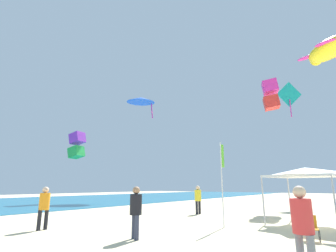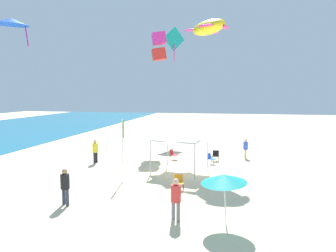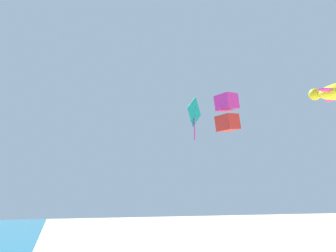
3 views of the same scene
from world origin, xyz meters
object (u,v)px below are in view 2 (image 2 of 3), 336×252
at_px(person_watching_sky, 246,147).
at_px(kite_delta_blue, 11,22).
at_px(banner_flag, 123,144).
at_px(kite_box_magenta, 159,46).
at_px(folding_chair_right_of_tent, 173,154).
at_px(person_by_tent, 95,149).
at_px(folding_chair_facing_ocean, 216,155).
at_px(folding_chair_near_cooler, 179,181).
at_px(beach_umbrella, 224,179).
at_px(person_kite_handler, 176,196).
at_px(canopy_tent, 180,136).
at_px(kite_diamond_teal, 174,40).
at_px(kite_turtle_yellow, 208,28).
at_px(person_near_umbrella, 65,184).
at_px(folding_chair_left_of_tent, 211,158).

xyz_separation_m(person_watching_sky, kite_delta_blue, (6.25, 26.54, 12.80)).
relative_size(banner_flag, person_watching_sky, 2.40).
relative_size(banner_flag, kite_box_magenta, 1.37).
xyz_separation_m(folding_chair_right_of_tent, person_by_tent, (-2.35, 5.74, 0.60)).
bearing_deg(person_watching_sky, person_by_tent, 108.90).
bearing_deg(person_watching_sky, kite_box_magenta, 62.41).
xyz_separation_m(folding_chair_facing_ocean, person_by_tent, (-2.59, 9.15, 0.60)).
distance_m(folding_chair_near_cooler, folding_chair_right_of_tent, 7.67).
xyz_separation_m(beach_umbrella, person_kite_handler, (0.14, 1.98, -0.91)).
distance_m(canopy_tent, kite_diamond_teal, 18.89).
xyz_separation_m(beach_umbrella, person_watching_sky, (13.56, -1.61, -1.04)).
distance_m(canopy_tent, person_by_tent, 7.11).
distance_m(banner_flag, person_by_tent, 5.83).
bearing_deg(canopy_tent, kite_turtle_yellow, -18.97).
relative_size(kite_turtle_yellow, kite_box_magenta, 1.42).
xyz_separation_m(beach_umbrella, kite_diamond_teal, (24.27, 6.41, 9.77)).
xyz_separation_m(folding_chair_facing_ocean, kite_delta_blue, (7.79, 24.13, 13.28)).
distance_m(person_near_umbrella, kite_turtle_yellow, 16.27).
distance_m(beach_umbrella, person_kite_handler, 2.18).
bearing_deg(kite_diamond_teal, folding_chair_left_of_tent, -114.64).
bearing_deg(folding_chair_right_of_tent, person_by_tent, 130.04).
bearing_deg(kite_turtle_yellow, person_near_umbrella, 119.07).
height_order(banner_flag, person_near_umbrella, banner_flag).
height_order(beach_umbrella, person_kite_handler, beach_umbrella).
height_order(canopy_tent, person_near_umbrella, canopy_tent).
bearing_deg(kite_turtle_yellow, kite_delta_blue, 38.74).
bearing_deg(kite_diamond_teal, folding_chair_near_cooler, -125.27).
distance_m(beach_umbrella, kite_box_magenta, 20.71).
xyz_separation_m(folding_chair_left_of_tent, kite_delta_blue, (8.95, 23.83, 13.28)).
distance_m(canopy_tent, folding_chair_facing_ocean, 4.91).
distance_m(folding_chair_facing_ocean, kite_turtle_yellow, 10.16).
xyz_separation_m(kite_delta_blue, kite_diamond_teal, (4.46, -18.52, -2.00)).
distance_m(person_by_tent, person_near_umbrella, 8.94).
relative_size(folding_chair_right_of_tent, kite_diamond_teal, 0.20).
distance_m(beach_umbrella, person_near_umbrella, 7.62).
height_order(folding_chair_near_cooler, person_watching_sky, person_watching_sky).
height_order(folding_chair_right_of_tent, person_near_umbrella, person_near_umbrella).
bearing_deg(person_watching_sky, person_kite_handler, 164.28).
bearing_deg(kite_turtle_yellow, folding_chair_right_of_tent, 73.12).
distance_m(kite_turtle_yellow, kite_box_magenta, 7.40).
height_order(person_watching_sky, kite_box_magenta, kite_box_magenta).
relative_size(folding_chair_facing_ocean, folding_chair_near_cooler, 1.00).
xyz_separation_m(banner_flag, person_watching_sky, (8.36, -7.76, -1.38)).
relative_size(beach_umbrella, folding_chair_facing_ocean, 2.78).
relative_size(folding_chair_facing_ocean, kite_delta_blue, 0.15).
bearing_deg(folding_chair_facing_ocean, kite_delta_blue, 165.52).
height_order(person_near_umbrella, kite_diamond_teal, kite_diamond_teal).
distance_m(folding_chair_near_cooler, kite_box_magenta, 17.11).
bearing_deg(folding_chair_near_cooler, canopy_tent, 86.56).
bearing_deg(kite_turtle_yellow, person_watching_sky, -107.35).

